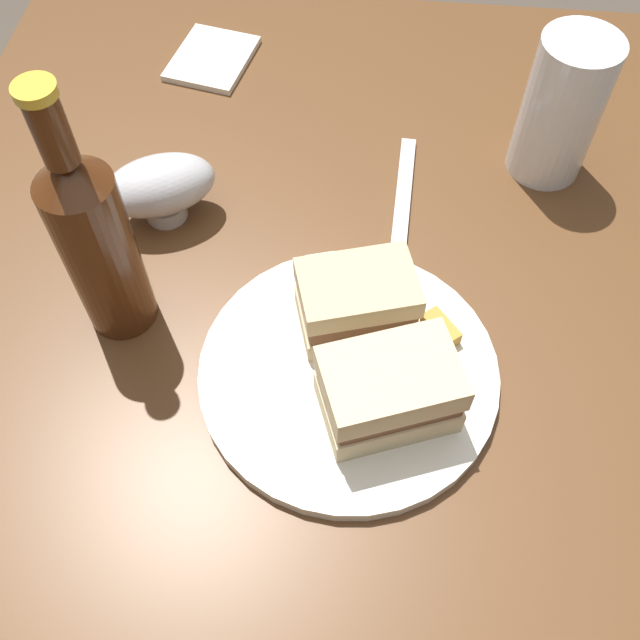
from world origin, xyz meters
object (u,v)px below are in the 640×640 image
Objects in this scene: plate at (348,372)px; sandwich_half_left at (389,390)px; sandwich_half_right at (357,302)px; cider_bottle at (96,241)px; fork at (403,199)px; gravy_boat at (158,186)px; napkin at (212,58)px; pint_glass at (559,115)px.

sandwich_half_left reaches higher than plate.
cider_bottle is at bearing 90.91° from sandwich_half_right.
fork is (0.17, -0.04, -0.04)m from sandwich_half_right.
sandwich_half_left is 0.97× the size of gravy_boat.
plate is 0.48m from napkin.
plate is 2.02× the size of gravy_boat.
gravy_boat is 0.50× the size of cider_bottle.
pint_glass is 0.18m from fork.
pint_glass is at bearing -38.70° from sandwich_half_right.
plate is 0.35m from pint_glass.
plate is at bearing 44.01° from sandwich_half_left.
sandwich_half_left is at bearing -152.73° from napkin.
gravy_boat is 0.26m from napkin.
cider_bottle is (0.05, 0.22, 0.10)m from plate.
sandwich_half_left reaches higher than napkin.
cider_bottle is (-0.13, 0.01, 0.06)m from gravy_boat.
napkin is (0.38, -0.01, -0.10)m from cider_bottle.
cider_bottle reaches higher than fork.
pint_glass is 0.43m from napkin.
sandwich_half_right is at bearing -151.35° from napkin.
fork is at bearing 114.97° from pint_glass.
fork is at bearing -10.63° from plate.
sandwich_half_left is 0.32m from gravy_boat.
cider_bottle is at bearing 120.36° from pint_glass.
cider_bottle is at bearing 174.53° from gravy_boat.
sandwich_half_left is at bearing -159.16° from sandwich_half_right.
gravy_boat is at bearing 59.63° from sandwich_half_right.
sandwich_half_right is 0.18m from fork.
pint_glass is 0.59× the size of cider_bottle.
cider_bottle is 2.43× the size of napkin.
sandwich_half_right is 0.31m from pint_glass.
sandwich_half_right is 0.89× the size of gravy_boat.
plate is 1.71× the size of pint_glass.
pint_glass reaches higher than sandwich_half_right.
plate is at bearing 177.67° from sandwich_half_right.
sandwich_half_left is at bearing 154.16° from pint_glass.
sandwich_half_left is 1.10× the size of sandwich_half_right.
sandwich_half_left is 0.48× the size of cider_bottle.
pint_glass reaches higher than gravy_boat.
napkin is at bearing 70.48° from pint_glass.
plate is 0.25m from cider_bottle.
sandwich_half_left is 0.53m from napkin.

